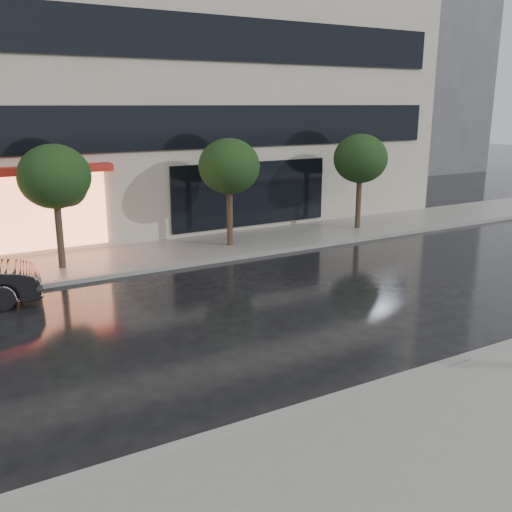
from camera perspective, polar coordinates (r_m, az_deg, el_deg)
ground at (r=11.55m, az=7.17°, el=-11.61°), size 120.00×120.00×0.00m
sidewalk_near at (r=9.49m, az=19.65°, el=-18.39°), size 60.00×4.50×0.12m
sidewalk_far at (r=20.14m, az=-10.54°, el=0.08°), size 60.00×3.50×0.12m
curb_near at (r=10.83m, az=10.44°, el=-13.24°), size 60.00×0.25×0.14m
curb_far at (r=18.55m, az=-8.73°, el=-1.09°), size 60.00×0.25×0.14m
office_building at (r=27.18m, az=-17.43°, el=22.49°), size 30.00×12.76×18.00m
bg_building_right at (r=48.60m, az=12.56°, el=17.99°), size 12.00×12.00×16.00m
tree_mid_west at (r=18.66m, az=-19.33°, el=7.29°), size 2.20×2.20×3.99m
tree_mid_east at (r=20.61m, az=-2.59°, el=8.76°), size 2.20×2.20×3.99m
tree_far_east at (r=23.94m, az=10.46°, el=9.39°), size 2.20×2.20×3.99m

